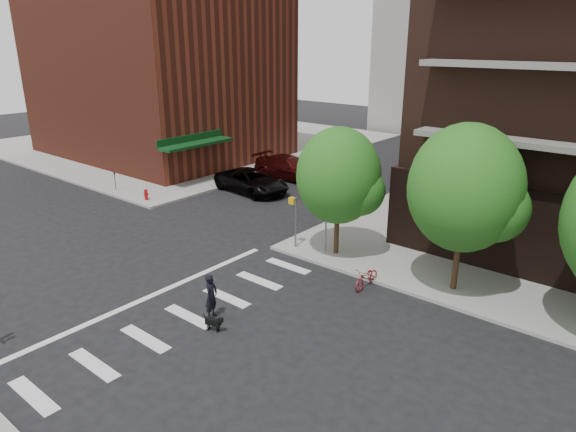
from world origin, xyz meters
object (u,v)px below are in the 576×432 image
parked_car_black (252,181)px  dog_walker (211,296)px  fire_hydrant (146,194)px  scooter (367,277)px  parked_car_maroon (290,168)px  parked_car_silver (346,148)px

parked_car_black → dog_walker: size_ratio=3.18×
fire_hydrant → scooter: scooter is taller
fire_hydrant → parked_car_maroon: bearing=71.6°
fire_hydrant → dog_walker: 15.98m
parked_car_maroon → fire_hydrant: bearing=160.9°
parked_car_maroon → parked_car_silver: bearing=6.5°
fire_hydrant → dog_walker: dog_walker is taller
parked_car_black → parked_car_maroon: bearing=8.8°
fire_hydrant → parked_car_maroon: 11.08m
parked_car_silver → parked_car_maroon: bearing=-169.4°
parked_car_silver → scooter: (15.17, -21.27, -0.26)m
parked_car_silver → scooter: parked_car_silver is taller
parked_car_black → parked_car_silver: (-1.47, 13.95, -0.08)m
parked_car_silver → scooter: bearing=-141.1°
parked_car_black → parked_car_maroon: 4.50m
scooter → dog_walker: size_ratio=0.96×
scooter → dog_walker: dog_walker is taller
parked_car_maroon → scooter: parked_car_maroon is taller
fire_hydrant → parked_car_black: 7.11m
parked_car_black → parked_car_maroon: (-0.27, 4.49, 0.07)m
parked_car_black → dog_walker: 16.91m
parked_car_black → parked_car_silver: parked_car_black is taller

